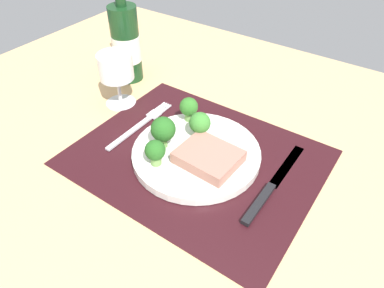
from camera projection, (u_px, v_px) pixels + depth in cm
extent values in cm
cube|color=tan|center=(196.00, 163.00, 68.87)|extent=(140.00, 110.00, 3.00)
cube|color=black|center=(196.00, 157.00, 67.80)|extent=(44.92, 35.62, 0.30)
cylinder|color=silver|center=(196.00, 153.00, 67.18)|extent=(24.20, 24.20, 1.60)
cube|color=#9E6B5B|center=(209.00, 157.00, 63.64)|extent=(11.04, 9.33, 2.22)
cylinder|color=#6B994C|center=(189.00, 116.00, 73.47)|extent=(1.71, 1.71, 1.68)
sphere|color=#2D6B23|center=(189.00, 107.00, 71.88)|extent=(3.78, 3.78, 3.78)
cylinder|color=#6B994C|center=(164.00, 142.00, 66.88)|extent=(1.27, 1.27, 2.11)
sphere|color=#235B1E|center=(163.00, 129.00, 64.91)|extent=(4.66, 4.66, 4.66)
cylinder|color=#6B994C|center=(156.00, 160.00, 63.41)|extent=(1.93, 1.93, 1.60)
sphere|color=#235B1E|center=(155.00, 150.00, 61.87)|extent=(3.71, 3.71, 3.71)
cylinder|color=#5B8942|center=(200.00, 133.00, 69.40)|extent=(1.40, 1.40, 1.50)
sphere|color=#387A2D|center=(200.00, 123.00, 67.76)|extent=(4.17, 4.17, 4.17)
cube|color=silver|center=(130.00, 133.00, 72.88)|extent=(1.00, 13.00, 0.50)
cube|color=silver|center=(154.00, 114.00, 77.76)|extent=(2.40, 2.60, 0.40)
cube|color=silver|center=(160.00, 106.00, 80.09)|extent=(0.30, 3.60, 0.35)
cube|color=silver|center=(162.00, 107.00, 79.83)|extent=(0.30, 3.60, 0.35)
cube|color=silver|center=(164.00, 108.00, 79.57)|extent=(0.30, 3.60, 0.35)
cube|color=silver|center=(166.00, 109.00, 79.30)|extent=(0.30, 3.60, 0.35)
cube|color=black|center=(259.00, 203.00, 58.41)|extent=(1.40, 10.00, 0.80)
cube|color=silver|center=(287.00, 165.00, 65.76)|extent=(1.80, 13.00, 0.30)
cylinder|color=#143819|center=(126.00, 44.00, 85.10)|extent=(6.69, 6.69, 18.14)
cylinder|color=silver|center=(127.00, 48.00, 85.69)|extent=(6.82, 6.82, 6.35)
cylinder|color=silver|center=(121.00, 102.00, 82.05)|extent=(6.80, 6.80, 0.40)
cylinder|color=silver|center=(119.00, 90.00, 79.93)|extent=(0.80, 0.80, 6.14)
cylinder|color=silver|center=(116.00, 66.00, 76.14)|extent=(7.52, 7.52, 5.58)
cylinder|color=#560C19|center=(116.00, 72.00, 77.00)|extent=(6.61, 6.61, 2.90)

